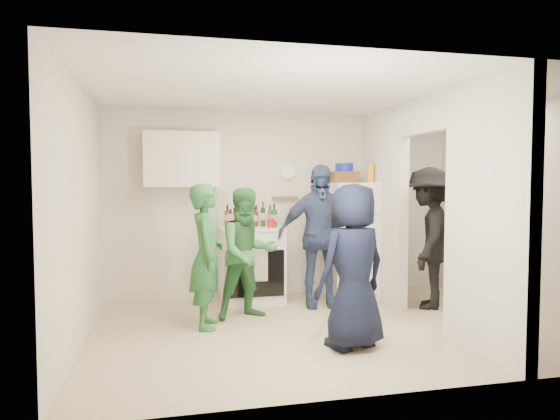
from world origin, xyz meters
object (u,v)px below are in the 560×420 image
object	(u,v)px
person_green_center	(248,253)
person_navy	(353,266)
person_green_left	(207,256)
person_nook	(429,238)
wicker_basket	(344,177)
blue_bowl	(344,168)
yellow_cup_stack_top	(371,173)
person_denim	(319,236)
fridge	(352,240)
stove	(251,264)

from	to	relation	value
person_green_center	person_navy	size ratio (longest dim) A/B	0.96
person_green_left	person_navy	xyz separation A→B (m)	(1.29, -0.97, 0.00)
person_green_left	person_nook	distance (m)	2.77
wicker_basket	blue_bowl	bearing A→B (deg)	0.00
person_green_left	person_navy	bearing A→B (deg)	-120.30
yellow_cup_stack_top	person_denim	size ratio (longest dim) A/B	0.14
person_green_left	person_nook	size ratio (longest dim) A/B	0.88
fridge	person_navy	size ratio (longest dim) A/B	1.00
stove	person_green_center	xyz separation A→B (m)	(-0.17, -0.77, 0.26)
wicker_basket	person_green_center	bearing A→B (deg)	-151.35
stove	person_denim	size ratio (longest dim) A/B	0.55
wicker_basket	fridge	bearing A→B (deg)	-26.57
blue_bowl	person_nook	bearing A→B (deg)	-45.34
blue_bowl	yellow_cup_stack_top	xyz separation A→B (m)	(0.32, -0.15, -0.08)
wicker_basket	person_green_center	world-z (taller)	wicker_basket
wicker_basket	yellow_cup_stack_top	size ratio (longest dim) A/B	1.40
yellow_cup_stack_top	person_green_center	world-z (taller)	yellow_cup_stack_top
blue_bowl	person_green_center	distance (m)	1.94
stove	person_green_left	distance (m)	1.28
yellow_cup_stack_top	person_green_center	size ratio (longest dim) A/B	0.17
fridge	yellow_cup_stack_top	bearing A→B (deg)	-24.44
fridge	blue_bowl	world-z (taller)	blue_bowl
stove	person_green_center	size ratio (longest dim) A/B	0.65
blue_bowl	person_green_left	bearing A→B (deg)	-151.09
yellow_cup_stack_top	person_navy	xyz separation A→B (m)	(-0.98, -1.89, -0.90)
stove	fridge	world-z (taller)	fridge
wicker_basket	stove	bearing A→B (deg)	-179.11
yellow_cup_stack_top	person_denim	bearing A→B (deg)	-160.35
blue_bowl	person_nook	xyz separation A→B (m)	(0.81, -0.82, -0.89)
person_navy	person_nook	distance (m)	1.91
blue_bowl	person_green_center	world-z (taller)	blue_bowl
wicker_basket	person_green_left	distance (m)	2.38
person_green_left	person_green_center	size ratio (longest dim) A/B	1.03
person_green_center	person_nook	xyz separation A→B (m)	(2.27, -0.03, 0.13)
fridge	person_denim	size ratio (longest dim) A/B	0.87
person_green_left	fridge	bearing A→B (deg)	-56.74
blue_bowl	yellow_cup_stack_top	size ratio (longest dim) A/B	0.96
stove	person_green_center	world-z (taller)	person_green_center
stove	person_green_left	size ratio (longest dim) A/B	0.63
person_denim	blue_bowl	bearing A→B (deg)	46.96
person_green_left	wicker_basket	bearing A→B (deg)	-54.43
person_nook	person_denim	bearing A→B (deg)	-72.62
stove	person_nook	world-z (taller)	person_nook
stove	person_denim	distance (m)	0.98
person_navy	stove	bearing A→B (deg)	-92.79
blue_bowl	person_nook	distance (m)	1.46
person_nook	fridge	bearing A→B (deg)	-103.58
person_green_center	stove	bearing A→B (deg)	64.00
blue_bowl	stove	bearing A→B (deg)	-179.11
person_green_center	person_denim	bearing A→B (deg)	6.80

